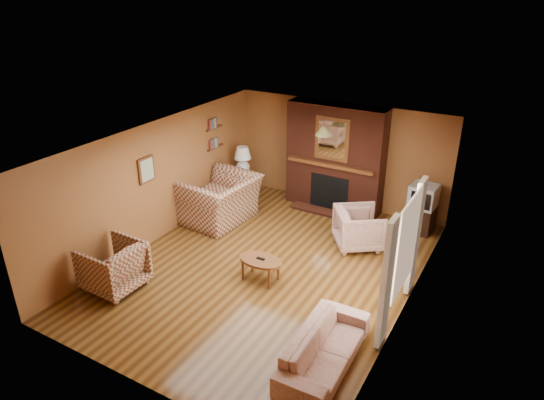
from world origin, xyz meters
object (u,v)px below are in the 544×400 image
Objects in this scene: coffee_table at (261,262)px; floral_sofa at (324,349)px; crt_tv at (424,196)px; tv_stand at (420,219)px; plaid_armchair at (113,266)px; table_lamp at (243,159)px; fireplace at (335,159)px; plaid_loveseat at (220,200)px; side_table at (243,185)px; floral_armchair at (359,228)px.

floral_sofa is at bearing -36.41° from coffee_table.
crt_tv is at bearing 58.38° from coffee_table.
floral_sofa is 4.53m from tv_stand.
table_lamp is at bearing -176.59° from plaid_armchair.
table_lamp reaches higher than coffee_table.
fireplace is 3.61× the size of table_lamp.
tv_stand is 0.52m from crt_tv.
tv_stand is (3.90, 1.67, -0.22)m from plaid_loveseat.
tv_stand is (4.00, 4.62, -0.14)m from plaid_armchair.
table_lamp reaches higher than plaid_loveseat.
plaid_armchair is at bearing -112.08° from fireplace.
plaid_loveseat is 1.67× the size of plaid_armchair.
table_lamp is 1.19× the size of crt_tv.
plaid_armchair is 1.65× the size of crt_tv.
floral_sofa is 3.28× the size of crt_tv.
side_table reaches higher than coffee_table.
floral_armchair is 1.56× the size of crt_tv.
plaid_loveseat reaches higher than tv_stand.
crt_tv is (0.90, 1.22, 0.41)m from floral_armchair.
tv_stand is (2.05, -0.18, -0.90)m from fireplace.
plaid_loveseat is 2.31× the size of table_lamp.
plaid_armchair is (-1.95, -4.81, -0.76)m from fireplace.
fireplace is 2.25m from tv_stand.
floral_sofa is (3.75, -2.86, -0.23)m from plaid_loveseat.
coffee_table is (-1.81, 1.34, 0.09)m from floral_sofa.
table_lamp is at bearing 39.22° from floral_armchair.
plaid_loveseat is at bearing 62.72° from floral_armchair.
crt_tv is (4.15, 0.34, -0.16)m from table_lamp.
fireplace reaches higher than floral_armchair.
tv_stand is (1.96, 3.19, -0.08)m from coffee_table.
floral_sofa is (3.85, 0.10, -0.15)m from plaid_armchair.
plaid_armchair is 6.12m from tv_stand.
plaid_loveseat is (-1.85, -1.85, -0.68)m from fireplace.
floral_sofa is at bearing 56.96° from plaid_loveseat.
plaid_armchair is at bearing -87.99° from side_table.
plaid_loveseat is 4.72m from floral_sofa.
table_lamp is (-3.25, 0.88, 0.57)m from floral_armchair.
crt_tv is (1.96, 3.19, 0.45)m from coffee_table.
floral_sofa is at bearing -46.24° from side_table.
fireplace is 5.16m from floral_sofa.
coffee_table is (2.04, 1.43, -0.06)m from plaid_armchair.
floral_armchair is at bearing -15.14° from table_lamp.
fireplace is at bearing 159.33° from plaid_armchair.
plaid_armchair is at bearing -87.99° from table_lamp.
plaid_armchair reaches higher than side_table.
fireplace is 5.24m from plaid_armchair.
fireplace is 2.76× the size of floral_armchair.
floral_armchair is 1.57m from crt_tv.
crt_tv reaches higher than side_table.
crt_tv is (4.15, 0.34, 0.51)m from side_table.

